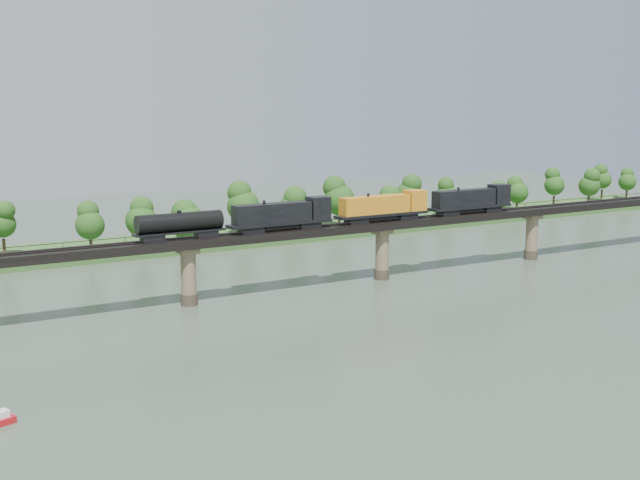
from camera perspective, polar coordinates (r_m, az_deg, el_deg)
ground at (r=134.86m, az=11.74°, el=-5.13°), size 400.00×400.00×0.00m
far_bank at (r=204.18m, az=-4.43°, el=0.33°), size 300.00×24.00×1.60m
bridge at (r=156.55m, az=4.44°, el=-0.83°), size 236.00×30.00×11.50m
bridge_superstructure at (r=155.51m, az=4.47°, el=1.46°), size 220.00×4.90×0.75m
far_treeline at (r=195.54m, az=-6.05°, el=2.26°), size 289.06×17.54×13.60m
freight_train at (r=151.10m, az=2.17°, el=2.15°), size 81.22×3.16×5.59m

